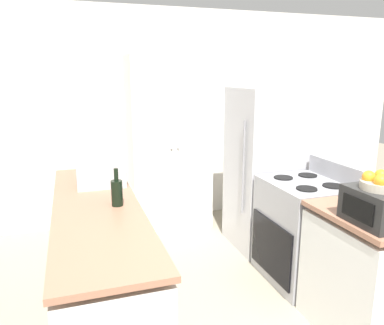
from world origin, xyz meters
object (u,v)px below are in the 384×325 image
(wine_bottle, at_px, (117,192))
(toaster_oven, at_px, (379,206))
(microwave, at_px, (100,167))
(fruit_bowl, at_px, (379,183))
(pantry_cabinet, at_px, (169,144))
(stove, at_px, (304,230))
(refrigerator, at_px, (267,169))

(wine_bottle, bearing_deg, toaster_oven, -29.08)
(microwave, distance_m, fruit_bowl, 2.14)
(pantry_cabinet, relative_size, stove, 1.90)
(refrigerator, distance_m, fruit_bowl, 1.71)
(wine_bottle, height_order, toaster_oven, wine_bottle)
(refrigerator, bearing_deg, toaster_oven, -95.57)
(pantry_cabinet, bearing_deg, stove, -62.60)
(pantry_cabinet, height_order, microwave, pantry_cabinet)
(pantry_cabinet, relative_size, wine_bottle, 7.45)
(wine_bottle, bearing_deg, refrigerator, 26.70)
(microwave, xyz_separation_m, fruit_bowl, (1.56, -1.45, 0.13))
(stove, relative_size, toaster_oven, 2.92)
(pantry_cabinet, relative_size, fruit_bowl, 8.67)
(stove, distance_m, fruit_bowl, 1.17)
(microwave, bearing_deg, refrigerator, 7.11)
(pantry_cabinet, xyz_separation_m, stove, (0.82, -1.58, -0.56))
(toaster_oven, bearing_deg, refrigerator, 84.43)
(pantry_cabinet, distance_m, wine_bottle, 1.86)
(microwave, bearing_deg, pantry_cabinet, 49.77)
(refrigerator, bearing_deg, stove, -92.31)
(stove, relative_size, wine_bottle, 3.92)
(stove, bearing_deg, refrigerator, 87.69)
(pantry_cabinet, distance_m, stove, 1.87)
(stove, height_order, fruit_bowl, fruit_bowl)
(pantry_cabinet, height_order, refrigerator, pantry_cabinet)
(refrigerator, relative_size, wine_bottle, 6.19)
(microwave, height_order, fruit_bowl, fruit_bowl)
(pantry_cabinet, bearing_deg, toaster_oven, -74.66)
(refrigerator, bearing_deg, pantry_cabinet, 135.78)
(stove, distance_m, wine_bottle, 1.73)
(wine_bottle, bearing_deg, microwave, 95.98)
(wine_bottle, xyz_separation_m, fruit_bowl, (1.49, -0.83, 0.16))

